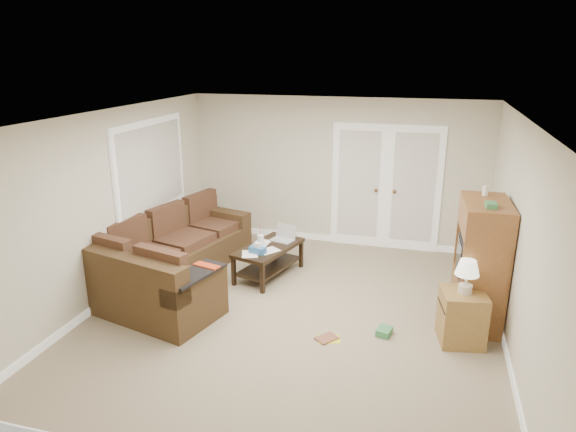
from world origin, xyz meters
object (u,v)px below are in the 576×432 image
(coffee_table, at_px, (270,259))
(tv_armoire, at_px, (480,262))
(sectional_sofa, at_px, (167,263))
(side_cabinet, at_px, (462,313))

(coffee_table, xyz_separation_m, tv_armoire, (2.85, -0.60, 0.52))
(sectional_sofa, height_order, tv_armoire, tv_armoire)
(side_cabinet, bearing_deg, sectional_sofa, 163.70)
(sectional_sofa, xyz_separation_m, tv_armoire, (4.14, 0.13, 0.43))
(sectional_sofa, height_order, side_cabinet, side_cabinet)
(sectional_sofa, xyz_separation_m, coffee_table, (1.29, 0.73, -0.09))
(coffee_table, bearing_deg, sectional_sofa, -134.64)
(coffee_table, distance_m, side_cabinet, 2.91)
(tv_armoire, height_order, side_cabinet, tv_armoire)
(coffee_table, relative_size, tv_armoire, 0.77)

